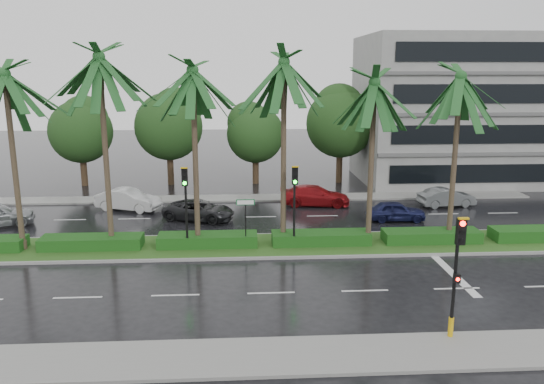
{
  "coord_description": "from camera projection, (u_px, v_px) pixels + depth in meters",
  "views": [
    {
      "loc": [
        -1.18,
        -25.76,
        9.1
      ],
      "look_at": [
        0.42,
        1.5,
        2.88
      ],
      "focal_mm": 35.0,
      "sensor_mm": 36.0,
      "label": 1
    }
  ],
  "objects": [
    {
      "name": "median",
      "position": [
        265.0,
        246.0,
        28.12
      ],
      "size": [
        36.0,
        4.0,
        0.15
      ],
      "color": "gray",
      "rests_on": "ground"
    },
    {
      "name": "car_white",
      "position": [
        128.0,
        200.0,
        35.49
      ],
      "size": [
        2.88,
        4.61,
        1.43
      ],
      "primitive_type": "imported",
      "rotation": [
        0.0,
        0.0,
        1.23
      ],
      "color": "silver",
      "rests_on": "ground"
    },
    {
      "name": "lane_markings",
      "position": [
        326.0,
        255.0,
        26.92
      ],
      "size": [
        34.0,
        13.06,
        0.01
      ],
      "color": "silver",
      "rests_on": "ground"
    },
    {
      "name": "car_red",
      "position": [
        315.0,
        196.0,
        36.78
      ],
      "size": [
        2.51,
        4.99,
        1.39
      ],
      "primitive_type": "imported",
      "rotation": [
        0.0,
        0.0,
        1.45
      ],
      "color": "maroon",
      "rests_on": "ground"
    },
    {
      "name": "street_sign",
      "position": [
        245.0,
        211.0,
        27.1
      ],
      "size": [
        0.95,
        0.09,
        2.6
      ],
      "color": "black",
      "rests_on": "median"
    },
    {
      "name": "palm_row",
      "position": [
        239.0,
        84.0,
        26.2
      ],
      "size": [
        26.3,
        4.2,
        10.46
      ],
      "color": "#3A2F21",
      "rests_on": "median"
    },
    {
      "name": "hedge",
      "position": [
        265.0,
        239.0,
        28.04
      ],
      "size": [
        35.2,
        1.4,
        0.6
      ],
      "color": "#1B4012",
      "rests_on": "median"
    },
    {
      "name": "ground",
      "position": [
        266.0,
        253.0,
        27.16
      ],
      "size": [
        120.0,
        120.0,
        0.0
      ],
      "primitive_type": "plane",
      "color": "black",
      "rests_on": "ground"
    },
    {
      "name": "building",
      "position": [
        458.0,
        109.0,
        44.32
      ],
      "size": [
        16.0,
        10.0,
        12.0
      ],
      "primitive_type": "cube",
      "color": "gray",
      "rests_on": "ground"
    },
    {
      "name": "car_grey",
      "position": [
        446.0,
        197.0,
        36.48
      ],
      "size": [
        1.87,
        4.03,
        1.28
      ],
      "primitive_type": "imported",
      "rotation": [
        0.0,
        0.0,
        1.71
      ],
      "color": "#5A5D5F",
      "rests_on": "ground"
    },
    {
      "name": "far_sidewalk",
      "position": [
        258.0,
        198.0,
        38.83
      ],
      "size": [
        40.0,
        2.0,
        0.12
      ],
      "primitive_type": "cube",
      "color": "gray",
      "rests_on": "ground"
    },
    {
      "name": "car_darkgrey",
      "position": [
        199.0,
        210.0,
        33.2
      ],
      "size": [
        3.41,
        4.9,
        1.24
      ],
      "primitive_type": "imported",
      "rotation": [
        0.0,
        0.0,
        1.24
      ],
      "color": "black",
      "rests_on": "ground"
    },
    {
      "name": "signal_median_right",
      "position": [
        295.0,
        195.0,
        26.87
      ],
      "size": [
        0.34,
        0.42,
        4.36
      ],
      "color": "black",
      "rests_on": "median"
    },
    {
      "name": "near_sidewalk",
      "position": [
        280.0,
        356.0,
        17.22
      ],
      "size": [
        40.0,
        2.4,
        0.12
      ],
      "primitive_type": "cube",
      "color": "gray",
      "rests_on": "ground"
    },
    {
      "name": "signal_median_left",
      "position": [
        186.0,
        196.0,
        26.56
      ],
      "size": [
        0.34,
        0.42,
        4.36
      ],
      "color": "black",
      "rests_on": "median"
    },
    {
      "name": "signal_near",
      "position": [
        456.0,
        272.0,
        17.81
      ],
      "size": [
        0.34,
        0.45,
        4.36
      ],
      "color": "black",
      "rests_on": "near_sidewalk"
    },
    {
      "name": "car_blue",
      "position": [
        396.0,
        211.0,
        33.01
      ],
      "size": [
        1.64,
        3.69,
        1.23
      ],
      "primitive_type": "imported",
      "rotation": [
        0.0,
        0.0,
        1.52
      ],
      "color": "#171B46",
      "rests_on": "ground"
    },
    {
      "name": "bg_trees",
      "position": [
        258.0,
        125.0,
        43.21
      ],
      "size": [
        33.04,
        5.67,
        8.19
      ],
      "color": "#322117",
      "rests_on": "ground"
    }
  ]
}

